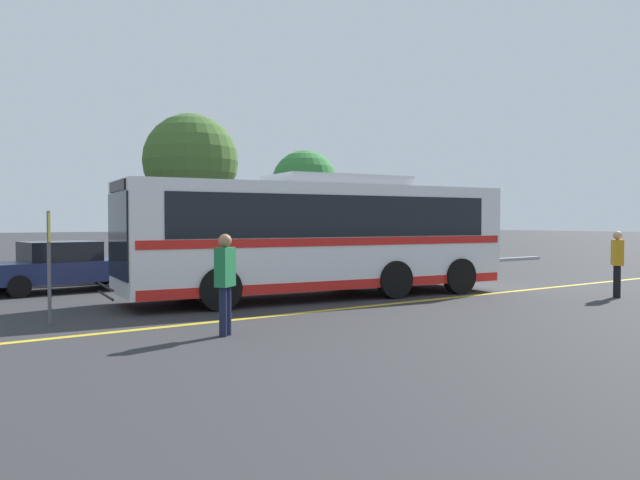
# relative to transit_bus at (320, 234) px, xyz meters

# --- Properties ---
(ground_plane) EXTENTS (220.00, 220.00, 0.00)m
(ground_plane) POSITION_rel_transit_bus_xyz_m (1.33, 0.45, -1.71)
(ground_plane) COLOR #2D2D30
(lane_strip_0) EXTENTS (30.51, 0.20, 0.01)m
(lane_strip_0) POSITION_rel_transit_bus_xyz_m (-0.01, -2.20, -1.70)
(lane_strip_0) COLOR gold
(lane_strip_0) RESTS_ON ground_plane
(curb_strip) EXTENTS (38.51, 0.36, 0.15)m
(curb_strip) POSITION_rel_transit_bus_xyz_m (-0.01, 6.90, -1.63)
(curb_strip) COLOR #99999E
(curb_strip) RESTS_ON ground_plane
(transit_bus) EXTENTS (11.02, 3.90, 3.27)m
(transit_bus) POSITION_rel_transit_bus_xyz_m (0.00, 0.00, 0.00)
(transit_bus) COLOR silver
(transit_bus) RESTS_ON ground_plane
(parked_car_1) EXTENTS (4.81, 2.29, 1.46)m
(parked_car_1) POSITION_rel_transit_bus_xyz_m (-5.34, 5.46, -0.98)
(parked_car_1) COLOR navy
(parked_car_1) RESTS_ON ground_plane
(pedestrian_0) EXTENTS (0.45, 0.45, 1.78)m
(pedestrian_0) POSITION_rel_transit_bus_xyz_m (6.36, -4.74, -0.68)
(pedestrian_0) COLOR black
(pedestrian_0) RESTS_ON ground_plane
(pedestrian_1) EXTENTS (0.47, 0.43, 1.82)m
(pedestrian_1) POSITION_rel_transit_bus_xyz_m (-4.71, -3.71, -0.66)
(pedestrian_1) COLOR #191E38
(pedestrian_1) RESTS_ON ground_plane
(bus_stop_sign) EXTENTS (0.08, 0.40, 2.25)m
(bus_stop_sign) POSITION_rel_transit_bus_xyz_m (-6.98, -0.59, -0.28)
(bus_stop_sign) COLOR #59595E
(bus_stop_sign) RESTS_ON ground_plane
(tree_1) EXTENTS (3.90, 3.90, 6.47)m
(tree_1) POSITION_rel_transit_bus_xyz_m (0.84, 10.44, 2.80)
(tree_1) COLOR #513823
(tree_1) RESTS_ON ground_plane
(tree_2) EXTENTS (3.13, 3.13, 5.41)m
(tree_2) POSITION_rel_transit_bus_xyz_m (6.83, 10.92, 2.12)
(tree_2) COLOR #513823
(tree_2) RESTS_ON ground_plane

